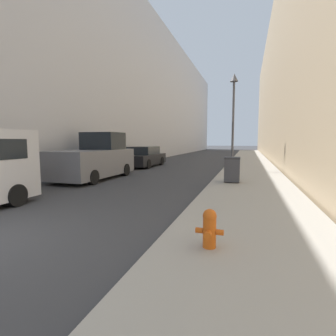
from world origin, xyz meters
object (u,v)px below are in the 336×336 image
lamppost (233,106)px  fire_hydrant (209,228)px  trash_bin (232,169)px  pickup_truck (96,159)px  parked_sedan_near (144,157)px

lamppost → fire_hydrant: bearing=-88.4°
fire_hydrant → lamppost: size_ratio=0.11×
trash_bin → lamppost: size_ratio=0.19×
lamppost → pickup_truck: 8.36m
trash_bin → pickup_truck: bearing=178.8°
trash_bin → pickup_truck: size_ratio=0.21×
fire_hydrant → pickup_truck: bearing=132.7°
pickup_truck → lamppost: bearing=36.7°
fire_hydrant → pickup_truck: 9.77m
fire_hydrant → lamppost: bearing=91.6°
trash_bin → lamppost: (-0.28, 4.82, 3.20)m
trash_bin → lamppost: lamppost is taller
parked_sedan_near → pickup_truck: bearing=-89.2°
fire_hydrant → trash_bin: size_ratio=0.60×
fire_hydrant → parked_sedan_near: bearing=116.2°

